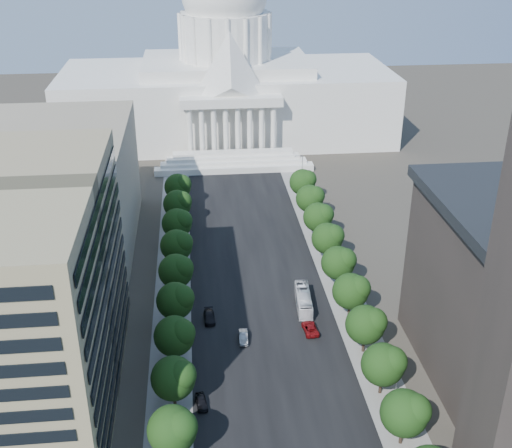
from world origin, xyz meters
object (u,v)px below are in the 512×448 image
object	(u,v)px
car_silver	(243,337)
city_bus	(303,300)
car_dark_a	(201,402)
car_red	(310,328)
car_dark_b	(209,317)

from	to	relation	value
car_silver	city_bus	xyz separation A→B (m)	(13.85, 10.82, 0.92)
car_dark_a	car_red	world-z (taller)	car_red
car_dark_a	car_dark_b	world-z (taller)	car_dark_b
car_red	city_bus	distance (m)	9.30
car_dark_a	car_red	bearing A→B (deg)	33.27
city_bus	car_dark_a	bearing A→B (deg)	-124.05
car_red	car_dark_b	xyz separation A→B (m)	(-20.15, 6.11, -0.00)
car_red	city_bus	world-z (taller)	city_bus
car_dark_b	city_bus	distance (m)	20.59
car_silver	car_red	size ratio (longest dim) A/B	0.84
car_silver	city_bus	world-z (taller)	city_bus
car_dark_a	car_silver	size ratio (longest dim) A/B	0.95
city_bus	car_dark_b	bearing A→B (deg)	-167.10
car_silver	car_dark_b	distance (m)	10.05
car_red	car_dark_b	world-z (taller)	car_red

